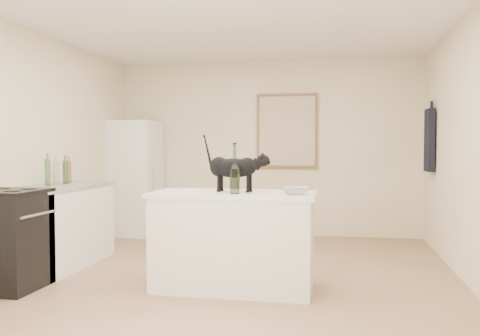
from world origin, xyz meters
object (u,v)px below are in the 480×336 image
object	(u,v)px
stove	(8,241)
fridge	(135,178)
black_cat	(234,170)
wine_bottle	(235,171)
glass_bowl	(295,191)

from	to	relation	value
stove	fridge	xyz separation A→B (m)	(0.00, 2.95, 0.40)
black_cat	wine_bottle	world-z (taller)	wine_bottle
stove	glass_bowl	size ratio (longest dim) A/B	3.39
glass_bowl	fridge	bearing A→B (deg)	134.44
stove	wine_bottle	size ratio (longest dim) A/B	2.26
fridge	glass_bowl	size ratio (longest dim) A/B	6.40
fridge	glass_bowl	world-z (taller)	fridge
black_cat	fridge	bearing A→B (deg)	134.32
wine_bottle	glass_bowl	world-z (taller)	wine_bottle
black_cat	glass_bowl	size ratio (longest dim) A/B	2.12
fridge	glass_bowl	distance (m)	3.75
fridge	black_cat	bearing A→B (deg)	-50.85
stove	glass_bowl	distance (m)	2.69
stove	black_cat	distance (m)	2.19
black_cat	glass_bowl	distance (m)	0.63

